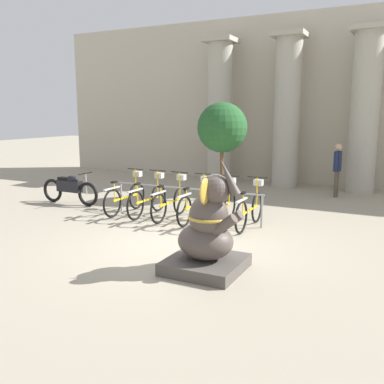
{
  "coord_description": "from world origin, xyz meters",
  "views": [
    {
      "loc": [
        3.74,
        -7.08,
        2.56
      ],
      "look_at": [
        -0.01,
        0.4,
        1.0
      ],
      "focal_mm": 40.0,
      "sensor_mm": 36.0,
      "label": 1
    }
  ],
  "objects_px": {
    "bicycle_1": "(148,199)",
    "elephant_statue": "(208,233)",
    "potted_tree": "(222,130)",
    "bicycle_4": "(222,207)",
    "bicycle_5": "(250,209)",
    "bicycle_3": "(195,204)",
    "motorcycle": "(70,188)",
    "person_pedestrian": "(337,165)",
    "bicycle_2": "(171,201)",
    "bicycle_0": "(126,197)"
  },
  "relations": [
    {
      "from": "bicycle_1",
      "to": "elephant_statue",
      "type": "relative_size",
      "value": 0.95
    },
    {
      "from": "bicycle_1",
      "to": "potted_tree",
      "type": "height_order",
      "value": "potted_tree"
    },
    {
      "from": "bicycle_4",
      "to": "bicycle_5",
      "type": "relative_size",
      "value": 1.0
    },
    {
      "from": "elephant_statue",
      "to": "potted_tree",
      "type": "relative_size",
      "value": 0.66
    },
    {
      "from": "bicycle_3",
      "to": "bicycle_4",
      "type": "xyz_separation_m",
      "value": [
        0.67,
        0.01,
        0.0
      ]
    },
    {
      "from": "bicycle_1",
      "to": "elephant_statue",
      "type": "xyz_separation_m",
      "value": [
        2.94,
        -2.83,
        0.21
      ]
    },
    {
      "from": "motorcycle",
      "to": "bicycle_1",
      "type": "bearing_deg",
      "value": -3.17
    },
    {
      "from": "motorcycle",
      "to": "potted_tree",
      "type": "bearing_deg",
      "value": 34.92
    },
    {
      "from": "bicycle_1",
      "to": "bicycle_5",
      "type": "bearing_deg",
      "value": 0.85
    },
    {
      "from": "bicycle_5",
      "to": "person_pedestrian",
      "type": "xyz_separation_m",
      "value": [
        1.19,
        4.59,
        0.55
      ]
    },
    {
      "from": "bicycle_2",
      "to": "bicycle_3",
      "type": "height_order",
      "value": "same"
    },
    {
      "from": "bicycle_2",
      "to": "bicycle_5",
      "type": "relative_size",
      "value": 1.0
    },
    {
      "from": "bicycle_5",
      "to": "bicycle_3",
      "type": "bearing_deg",
      "value": -177.37
    },
    {
      "from": "motorcycle",
      "to": "bicycle_0",
      "type": "bearing_deg",
      "value": -4.73
    },
    {
      "from": "bicycle_0",
      "to": "potted_tree",
      "type": "xyz_separation_m",
      "value": [
        1.55,
        2.67,
        1.62
      ]
    },
    {
      "from": "elephant_statue",
      "to": "person_pedestrian",
      "type": "distance_m",
      "value": 7.53
    },
    {
      "from": "bicycle_2",
      "to": "bicycle_4",
      "type": "distance_m",
      "value": 1.34
    },
    {
      "from": "bicycle_1",
      "to": "person_pedestrian",
      "type": "bearing_deg",
      "value": 50.16
    },
    {
      "from": "bicycle_0",
      "to": "bicycle_1",
      "type": "bearing_deg",
      "value": 1.57
    },
    {
      "from": "bicycle_2",
      "to": "potted_tree",
      "type": "xyz_separation_m",
      "value": [
        0.21,
        2.68,
        1.62
      ]
    },
    {
      "from": "bicycle_0",
      "to": "potted_tree",
      "type": "distance_m",
      "value": 3.49
    },
    {
      "from": "bicycle_1",
      "to": "bicycle_4",
      "type": "relative_size",
      "value": 1.0
    },
    {
      "from": "elephant_statue",
      "to": "bicycle_0",
      "type": "bearing_deg",
      "value": 142.09
    },
    {
      "from": "bicycle_5",
      "to": "motorcycle",
      "type": "height_order",
      "value": "bicycle_5"
    },
    {
      "from": "elephant_statue",
      "to": "bicycle_5",
      "type": "bearing_deg",
      "value": 95.4
    },
    {
      "from": "bicycle_3",
      "to": "elephant_statue",
      "type": "height_order",
      "value": "elephant_statue"
    },
    {
      "from": "bicycle_0",
      "to": "bicycle_3",
      "type": "xyz_separation_m",
      "value": [
        2.0,
        -0.0,
        0.0
      ]
    },
    {
      "from": "bicycle_2",
      "to": "bicycle_3",
      "type": "relative_size",
      "value": 1.0
    },
    {
      "from": "bicycle_0",
      "to": "bicycle_4",
      "type": "height_order",
      "value": "same"
    },
    {
      "from": "motorcycle",
      "to": "person_pedestrian",
      "type": "relative_size",
      "value": 1.21
    },
    {
      "from": "bicycle_3",
      "to": "elephant_statue",
      "type": "distance_m",
      "value": 3.24
    },
    {
      "from": "bicycle_5",
      "to": "potted_tree",
      "type": "bearing_deg",
      "value": 124.42
    },
    {
      "from": "bicycle_1",
      "to": "bicycle_2",
      "type": "xyz_separation_m",
      "value": [
        0.67,
        -0.03,
        0.0
      ]
    },
    {
      "from": "bicycle_5",
      "to": "motorcycle",
      "type": "bearing_deg",
      "value": 178.83
    },
    {
      "from": "bicycle_4",
      "to": "potted_tree",
      "type": "bearing_deg",
      "value": 112.83
    },
    {
      "from": "bicycle_1",
      "to": "bicycle_2",
      "type": "bearing_deg",
      "value": -2.44
    },
    {
      "from": "bicycle_4",
      "to": "potted_tree",
      "type": "relative_size",
      "value": 0.63
    },
    {
      "from": "bicycle_4",
      "to": "person_pedestrian",
      "type": "relative_size",
      "value": 1.1
    },
    {
      "from": "bicycle_4",
      "to": "potted_tree",
      "type": "height_order",
      "value": "potted_tree"
    },
    {
      "from": "bicycle_0",
      "to": "motorcycle",
      "type": "height_order",
      "value": "bicycle_0"
    },
    {
      "from": "bicycle_5",
      "to": "person_pedestrian",
      "type": "relative_size",
      "value": 1.1
    },
    {
      "from": "bicycle_0",
      "to": "bicycle_4",
      "type": "distance_m",
      "value": 2.67
    },
    {
      "from": "motorcycle",
      "to": "bicycle_2",
      "type": "bearing_deg",
      "value": -3.03
    },
    {
      "from": "bicycle_3",
      "to": "potted_tree",
      "type": "height_order",
      "value": "potted_tree"
    },
    {
      "from": "bicycle_0",
      "to": "bicycle_3",
      "type": "bearing_deg",
      "value": -0.1
    },
    {
      "from": "person_pedestrian",
      "to": "motorcycle",
      "type": "bearing_deg",
      "value": -145.67
    },
    {
      "from": "elephant_statue",
      "to": "bicycle_4",
      "type": "bearing_deg",
      "value": 108.43
    },
    {
      "from": "bicycle_3",
      "to": "bicycle_4",
      "type": "height_order",
      "value": "same"
    },
    {
      "from": "bicycle_3",
      "to": "bicycle_5",
      "type": "distance_m",
      "value": 1.34
    },
    {
      "from": "bicycle_1",
      "to": "bicycle_3",
      "type": "bearing_deg",
      "value": -0.93
    }
  ]
}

